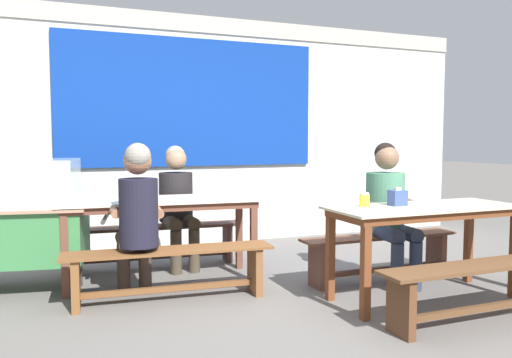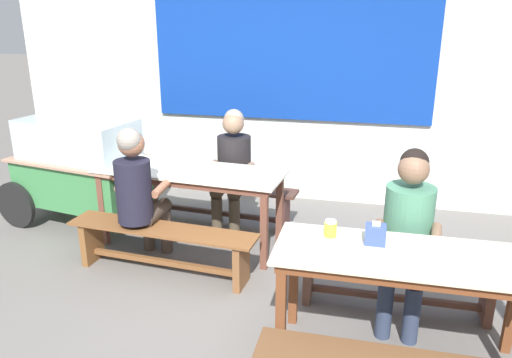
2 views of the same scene
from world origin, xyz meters
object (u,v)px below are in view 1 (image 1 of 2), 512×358
person_left_back_turned (138,213)px  person_center_facing (177,198)px  dining_table_far (160,207)px  bench_far_front (170,267)px  bench_far_back (154,238)px  food_cart (4,215)px  bench_near_back (380,251)px  condiment_jar (364,200)px  person_right_near_table (389,204)px  tissue_box (398,198)px  dining_table_near (424,216)px  bench_near_front (479,284)px

person_left_back_turned → person_center_facing: size_ratio=1.03×
dining_table_far → person_center_facing: (0.27, 0.50, 0.02)m
bench_far_front → bench_far_back: bearing=85.3°
dining_table_far → food_cart: bearing=170.0°
bench_near_back → food_cart: food_cart is taller
bench_far_back → person_left_back_turned: (-0.33, -1.08, 0.43)m
condiment_jar → person_right_near_table: bearing=36.2°
bench_far_front → food_cart: size_ratio=0.95×
bench_far_front → food_cart: bearing=146.9°
tissue_box → food_cart: bearing=154.6°
dining_table_near → bench_near_front: bearing=-90.0°
person_left_back_turned → tissue_box: (1.97, -0.70, 0.11)m
bench_near_front → person_center_facing: size_ratio=1.28×
food_cart → tissue_box: size_ratio=12.04×
person_left_back_turned → condiment_jar: person_left_back_turned is taller
person_center_facing → person_right_near_table: person_right_near_table is taller
person_right_near_table → tissue_box: (-0.23, -0.42, 0.11)m
bench_far_back → bench_near_front: bearing=-53.5°
dining_table_near → bench_near_back: dining_table_near is taller
tissue_box → dining_table_far: bearing=144.8°
person_left_back_turned → person_center_facing: 1.14m
dining_table_far → person_right_near_table: (1.92, -0.77, 0.03)m
bench_near_front → person_right_near_table: 1.20m
dining_table_near → person_center_facing: 2.41m
dining_table_near → person_center_facing: size_ratio=1.30×
bench_near_front → bench_far_front: bearing=146.0°
bench_far_back → bench_near_back: size_ratio=1.16×
bench_near_back → bench_far_front: bearing=176.4°
food_cart → tissue_box: food_cart is taller
person_right_near_table → bench_far_front: bearing=174.6°
dining_table_far → bench_far_back: dining_table_far is taller
tissue_box → condiment_jar: 0.29m
food_cart → person_center_facing: bearing=10.0°
bench_far_back → bench_far_front: size_ratio=1.06×
bench_far_back → bench_far_front: bearing=-94.7°
bench_far_back → tissue_box: (1.64, -1.78, 0.54)m
bench_far_back → condiment_jar: 2.26m
person_center_facing → bench_far_front: bearing=-106.5°
bench_near_front → person_right_near_table: person_right_near_table is taller
person_left_back_turned → bench_near_front: bearing=-32.8°
bench_near_back → person_left_back_turned: 2.22m
tissue_box → person_right_near_table: bearing=61.8°
bench_far_back → bench_near_back: 2.24m
dining_table_far → bench_far_back: 0.71m
dining_table_far → dining_table_near: bearing=-34.6°
person_left_back_turned → person_right_near_table: (2.20, -0.28, -0.00)m
bench_near_back → food_cart: 3.33m
bench_far_back → tissue_box: tissue_box is taller
bench_near_back → condiment_jar: (-0.47, -0.44, 0.54)m
bench_near_front → tissue_box: 0.90m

